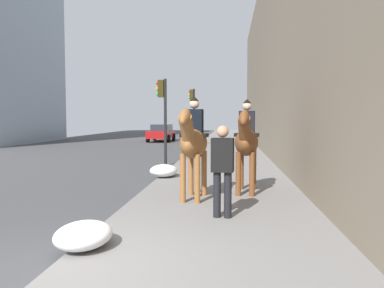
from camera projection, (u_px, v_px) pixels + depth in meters
The scene contains 9 objects.
sidewalk_slab at pixel (211, 283), 4.58m from camera, with size 120.00×4.01×0.12m, color slate.
mounted_horse_near at pixel (193, 142), 8.90m from camera, with size 2.15×0.70×2.33m.
mounted_horse_far at pixel (246, 141), 9.66m from camera, with size 2.15×0.71×2.30m.
pedestrian_greeting at pixel (223, 165), 7.28m from camera, with size 0.31×0.43×1.70m.
car_near_lane at pixel (161, 133), 33.57m from camera, with size 4.45×1.97×1.44m.
traffic_light_near_curb at pixel (163, 107), 16.30m from camera, with size 0.20×0.44×3.56m.
traffic_light_far_curb at pixel (193, 108), 27.03m from camera, with size 0.20×0.44×3.95m.
snow_pile_near at pixel (83, 235), 5.63m from camera, with size 1.03×0.79×0.36m, color white.
snow_pile_far at pixel (164, 171), 12.47m from camera, with size 1.12×0.86×0.39m, color white.
Camera 1 is at (-4.47, -2.20, 1.95)m, focal length 37.23 mm.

